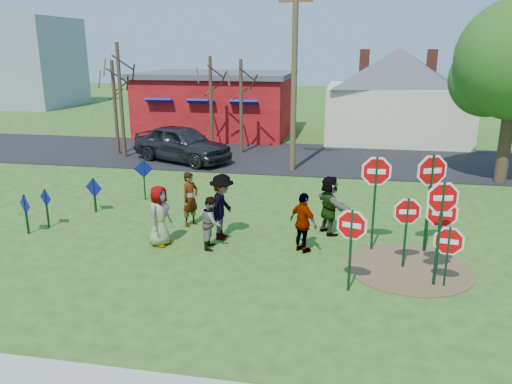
% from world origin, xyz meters
% --- Properties ---
extents(ground, '(120.00, 120.00, 0.00)m').
position_xyz_m(ground, '(0.00, 0.00, 0.00)').
color(ground, '#2C5518').
rests_on(ground, ground).
extents(road, '(120.00, 7.50, 0.04)m').
position_xyz_m(road, '(0.00, 11.50, 0.02)').
color(road, black).
rests_on(road, ground).
extents(dirt_patch, '(3.20, 3.20, 0.03)m').
position_xyz_m(dirt_patch, '(4.50, -1.00, 0.01)').
color(dirt_patch, brown).
rests_on(dirt_patch, ground).
extents(red_building, '(9.40, 7.69, 3.90)m').
position_xyz_m(red_building, '(-5.50, 17.99, 1.97)').
color(red_building, maroon).
rests_on(red_building, ground).
extents(cream_house, '(9.40, 9.40, 6.50)m').
position_xyz_m(cream_house, '(5.50, 18.00, 2.92)').
color(cream_house, beige).
rests_on(cream_house, ground).
extents(distant_building, '(10.00, 8.00, 8.00)m').
position_xyz_m(distant_building, '(-28.00, 30.00, 4.00)').
color(distant_building, '#8C939E').
rests_on(distant_building, ground).
extents(stop_sign_a, '(0.93, 0.25, 2.09)m').
position_xyz_m(stop_sign_a, '(3.00, -2.50, 1.43)').
color(stop_sign_a, '#0E351C').
rests_on(stop_sign_a, ground).
extents(stop_sign_b, '(1.09, 0.08, 2.79)m').
position_xyz_m(stop_sign_b, '(3.60, 0.07, 2.02)').
color(stop_sign_b, '#0E351C').
rests_on(stop_sign_b, ground).
extents(stop_sign_c, '(0.99, 0.22, 2.67)m').
position_xyz_m(stop_sign_c, '(4.98, -1.88, 1.88)').
color(stop_sign_c, '#0E351C').
rests_on(stop_sign_c, ground).
extents(stop_sign_d, '(1.09, 0.45, 2.88)m').
position_xyz_m(stop_sign_d, '(5.03, 0.19, 2.07)').
color(stop_sign_d, '#0E351C').
rests_on(stop_sign_d, ground).
extents(stop_sign_e, '(0.93, 0.15, 1.62)m').
position_xyz_m(stop_sign_e, '(5.21, -1.90, 1.06)').
color(stop_sign_e, '#0E351C').
rests_on(stop_sign_e, ground).
extents(stop_sign_f, '(1.04, 0.12, 2.07)m').
position_xyz_m(stop_sign_f, '(5.16, -1.08, 1.43)').
color(stop_sign_f, '#0E351C').
rests_on(stop_sign_f, ground).
extents(stop_sign_g, '(0.93, 0.14, 1.98)m').
position_xyz_m(stop_sign_g, '(4.36, -0.99, 1.35)').
color(stop_sign_g, '#0E351C').
rests_on(stop_sign_g, ground).
extents(blue_diamond_a, '(0.55, 0.34, 1.25)m').
position_xyz_m(blue_diamond_a, '(-6.54, -0.58, 0.77)').
color(blue_diamond_a, '#0E351C').
rests_on(blue_diamond_a, ground).
extents(blue_diamond_b, '(0.52, 0.25, 1.25)m').
position_xyz_m(blue_diamond_b, '(-6.25, 0.04, 0.78)').
color(blue_diamond_b, '#0E351C').
rests_on(blue_diamond_b, ground).
extents(blue_diamond_c, '(0.68, 0.19, 1.21)m').
position_xyz_m(blue_diamond_c, '(-5.54, 1.71, 0.74)').
color(blue_diamond_c, '#0E351C').
rests_on(blue_diamond_c, ground).
extents(blue_diamond_d, '(0.65, 0.23, 1.51)m').
position_xyz_m(blue_diamond_d, '(-4.44, 3.37, 0.94)').
color(blue_diamond_d, '#0E351C').
rests_on(blue_diamond_d, ground).
extents(person_a, '(0.73, 0.96, 1.74)m').
position_xyz_m(person_a, '(-2.28, -0.67, 0.87)').
color(person_a, '#40527F').
rests_on(person_a, ground).
extents(person_b, '(0.65, 0.75, 1.72)m').
position_xyz_m(person_b, '(-1.94, 1.06, 0.86)').
color(person_b, '#25745A').
rests_on(person_b, ground).
extents(person_c, '(0.62, 0.77, 1.49)m').
position_xyz_m(person_c, '(-0.79, -0.58, 0.74)').
color(person_c, brown).
rests_on(person_c, ground).
extents(person_d, '(0.80, 1.30, 1.95)m').
position_xyz_m(person_d, '(-0.67, 0.13, 0.97)').
color(person_d, '#2F2E33').
rests_on(person_d, ground).
extents(person_e, '(1.02, 0.95, 1.68)m').
position_xyz_m(person_e, '(1.74, -0.42, 0.84)').
color(person_e, '#44274F').
rests_on(person_e, ground).
extents(person_f, '(1.32, 1.69, 1.79)m').
position_xyz_m(person_f, '(2.37, 1.13, 0.90)').
color(person_f, '#21572B').
rests_on(person_f, ground).
extents(suv, '(5.54, 4.01, 1.75)m').
position_xyz_m(suv, '(-5.11, 9.63, 0.92)').
color(suv, '#2A2A2F').
rests_on(suv, road).
extents(utility_pole, '(2.02, 0.26, 8.26)m').
position_xyz_m(utility_pole, '(0.38, 8.81, 4.35)').
color(utility_pole, '#4C3823').
rests_on(utility_pole, ground).
extents(bare_tree_west, '(1.80, 1.80, 5.65)m').
position_xyz_m(bare_tree_west, '(-8.36, 10.13, 3.66)').
color(bare_tree_west, '#382819').
rests_on(bare_tree_west, ground).
extents(bare_tree_east, '(1.80, 1.80, 4.83)m').
position_xyz_m(bare_tree_east, '(-2.71, 12.17, 3.13)').
color(bare_tree_east, '#382819').
rests_on(bare_tree_east, ground).
extents(bare_tree_mid, '(1.80, 1.80, 4.79)m').
position_xyz_m(bare_tree_mid, '(-9.00, 10.74, 3.10)').
color(bare_tree_mid, '#382819').
rests_on(bare_tree_mid, ground).
extents(bare_tree_extra, '(1.80, 1.80, 4.97)m').
position_xyz_m(bare_tree_extra, '(-4.44, 12.62, 3.21)').
color(bare_tree_extra, '#382819').
rests_on(bare_tree_extra, ground).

